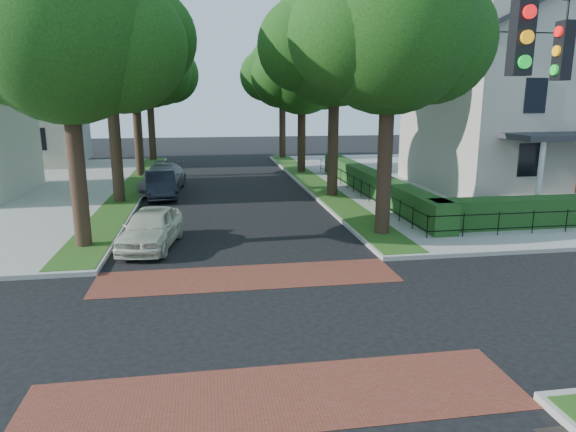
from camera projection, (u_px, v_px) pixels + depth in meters
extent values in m
plane|color=black|center=(259.00, 322.00, 12.31)|extent=(120.00, 120.00, 0.00)
cube|color=gray|center=(525.00, 179.00, 33.57)|extent=(30.00, 30.00, 0.15)
cube|color=brown|center=(248.00, 277.00, 15.38)|extent=(9.00, 2.20, 0.01)
cube|color=brown|center=(278.00, 397.00, 9.23)|extent=(9.00, 2.20, 0.01)
cube|color=#214614|center=(314.00, 183.00, 31.48)|extent=(1.60, 29.80, 0.02)
cube|color=#214614|center=(133.00, 187.00, 29.81)|extent=(1.60, 29.80, 0.02)
cylinder|color=black|center=(386.00, 137.00, 19.03)|extent=(0.56, 0.56, 7.35)
sphere|color=#11350E|center=(390.00, 27.00, 18.15)|extent=(6.20, 6.20, 6.20)
sphere|color=#11350E|center=(432.00, 40.00, 18.79)|extent=(4.65, 4.65, 4.65)
sphere|color=#11350E|center=(349.00, 34.00, 17.79)|extent=(4.34, 4.34, 4.34)
sphere|color=#11350E|center=(379.00, 18.00, 19.55)|extent=(4.03, 4.03, 4.03)
cylinder|color=black|center=(333.00, 122.00, 26.68)|extent=(0.56, 0.56, 7.70)
sphere|color=#11350E|center=(335.00, 40.00, 25.77)|extent=(6.60, 6.60, 6.60)
sphere|color=#11350E|center=(368.00, 50.00, 26.42)|extent=(4.95, 4.95, 4.95)
sphere|color=#11350E|center=(304.00, 46.00, 25.39)|extent=(4.62, 4.62, 4.62)
sphere|color=#11350E|center=(329.00, 34.00, 27.26)|extent=(4.29, 4.29, 4.29)
cylinder|color=black|center=(302.00, 124.00, 35.46)|extent=(0.56, 0.56, 6.65)
sphere|color=#11350E|center=(302.00, 71.00, 34.67)|extent=(5.80, 5.80, 5.80)
sphere|color=#11350E|center=(324.00, 78.00, 35.29)|extent=(4.35, 4.35, 4.35)
sphere|color=#11350E|center=(281.00, 76.00, 34.32)|extent=(4.06, 4.06, 4.06)
sphere|color=#11350E|center=(300.00, 65.00, 35.97)|extent=(3.77, 3.77, 3.77)
cylinder|color=black|center=(282.00, 117.00, 44.08)|extent=(0.56, 0.56, 7.00)
sphere|color=#11350E|center=(282.00, 72.00, 43.24)|extent=(6.00, 6.00, 6.00)
sphere|color=#11350E|center=(301.00, 77.00, 43.88)|extent=(4.50, 4.50, 4.50)
sphere|color=#11350E|center=(265.00, 76.00, 42.89)|extent=(4.20, 4.20, 4.20)
sphere|color=#11350E|center=(281.00, 67.00, 44.59)|extent=(3.90, 3.90, 3.90)
cylinder|color=black|center=(75.00, 146.00, 17.37)|extent=(0.56, 0.56, 7.00)
sphere|color=#11350E|center=(64.00, 31.00, 16.54)|extent=(6.00, 6.00, 6.00)
sphere|color=#11350E|center=(120.00, 46.00, 17.17)|extent=(4.50, 4.50, 4.50)
sphere|color=#11350E|center=(13.00, 39.00, 16.18)|extent=(4.20, 4.20, 4.20)
sphere|color=#11350E|center=(77.00, 21.00, 17.88)|extent=(3.90, 3.90, 3.90)
cylinder|color=black|center=(114.00, 120.00, 24.95)|extent=(0.56, 0.56, 8.05)
sphere|color=#11350E|center=(107.00, 28.00, 23.99)|extent=(6.40, 6.40, 6.40)
sphere|color=#11350E|center=(147.00, 38.00, 24.64)|extent=(4.80, 4.80, 4.80)
sphere|color=#11350E|center=(70.00, 34.00, 23.62)|extent=(4.48, 4.48, 4.48)
sphere|color=#11350E|center=(114.00, 22.00, 25.43)|extent=(4.16, 4.16, 4.16)
cylinder|color=black|center=(137.00, 124.00, 33.74)|extent=(0.56, 0.56, 6.86)
sphere|color=#11350E|center=(134.00, 66.00, 32.92)|extent=(5.60, 5.60, 5.60)
sphere|color=#11350E|center=(159.00, 73.00, 33.54)|extent=(4.20, 4.20, 4.20)
sphere|color=#11350E|center=(111.00, 71.00, 32.58)|extent=(3.92, 3.92, 3.92)
sphere|color=#11350E|center=(138.00, 60.00, 34.17)|extent=(3.64, 3.64, 3.64)
cylinder|color=black|center=(151.00, 117.00, 42.37)|extent=(0.56, 0.56, 7.14)
sphere|color=#11350E|center=(148.00, 69.00, 41.52)|extent=(6.20, 6.20, 6.20)
sphere|color=#11350E|center=(170.00, 75.00, 42.16)|extent=(4.65, 4.65, 4.65)
sphere|color=#11350E|center=(128.00, 73.00, 41.15)|extent=(4.34, 4.34, 4.34)
sphere|color=#11350E|center=(151.00, 64.00, 42.91)|extent=(4.03, 4.03, 4.03)
cube|color=#153E17|center=(372.00, 183.00, 27.76)|extent=(1.00, 18.00, 1.20)
cube|color=#B3AEA1|center=(532.00, 117.00, 29.46)|extent=(12.00, 10.00, 8.00)
cylinder|color=white|center=(540.00, 174.00, 22.42)|extent=(0.24, 0.24, 3.00)
cube|color=#B3AEA1|center=(18.00, 122.00, 39.94)|extent=(9.00, 8.00, 6.50)
cube|color=brown|center=(41.00, 53.00, 37.67)|extent=(0.80, 0.80, 3.64)
cube|color=black|center=(521.00, 38.00, 7.01)|extent=(0.28, 0.22, 1.00)
cylinder|color=red|center=(530.00, 12.00, 6.81)|extent=(0.18, 0.05, 0.18)
cylinder|color=orange|center=(527.00, 37.00, 6.89)|extent=(0.18, 0.05, 0.18)
cylinder|color=#0CB226|center=(525.00, 62.00, 6.96)|extent=(0.18, 0.05, 0.18)
cube|color=black|center=(563.00, 51.00, 8.94)|extent=(0.22, 0.28, 1.00)
cylinder|color=red|center=(559.00, 31.00, 8.85)|extent=(0.05, 0.18, 0.18)
cylinder|color=orange|center=(556.00, 51.00, 8.92)|extent=(0.05, 0.18, 0.18)
cylinder|color=#0CB226|center=(554.00, 70.00, 8.99)|extent=(0.05, 0.18, 0.18)
imported|color=silver|center=(151.00, 228.00, 18.33)|extent=(2.34, 4.43, 1.44)
imported|color=black|center=(160.00, 185.00, 27.49)|extent=(2.12, 4.48, 1.42)
imported|color=slate|center=(163.00, 178.00, 29.44)|extent=(2.58, 5.38, 1.51)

